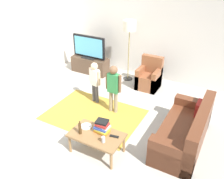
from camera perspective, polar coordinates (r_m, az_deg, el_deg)
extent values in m
plane|color=#B2ADA3|center=(5.45, -3.09, -8.70)|extent=(7.80, 7.80, 0.00)
cube|color=silver|center=(7.29, 9.40, 12.98)|extent=(6.00, 0.12, 2.70)
cube|color=#B28C33|center=(5.82, -4.30, -5.89)|extent=(2.20, 1.60, 0.01)
cube|color=#4C3828|center=(7.82, -5.17, 5.79)|extent=(1.20, 0.44, 0.50)
cube|color=black|center=(7.84, -5.32, 4.65)|extent=(1.10, 0.32, 0.03)
cube|color=black|center=(7.70, -5.34, 7.54)|extent=(0.44, 0.28, 0.03)
cube|color=black|center=(7.58, -5.46, 10.04)|extent=(1.10, 0.07, 0.68)
cube|color=#59B2D8|center=(7.55, -5.62, 9.95)|extent=(1.00, 0.01, 0.58)
cube|color=brown|center=(5.08, 16.15, -10.21)|extent=(0.80, 1.80, 0.42)
cube|color=brown|center=(4.93, 19.89, -9.12)|extent=(0.20, 1.80, 0.86)
cube|color=brown|center=(4.43, 13.62, -15.25)|extent=(0.80, 0.20, 0.60)
cube|color=brown|center=(5.68, 18.32, -4.86)|extent=(0.80, 0.20, 0.60)
cube|color=#B22823|center=(5.32, 19.72, -4.27)|extent=(0.10, 0.32, 0.32)
cube|color=brown|center=(6.91, 8.55, 1.92)|extent=(0.60, 0.60, 0.42)
cube|color=brown|center=(7.00, 9.35, 4.39)|extent=(0.60, 0.16, 0.90)
cube|color=brown|center=(6.95, 6.76, 3.03)|extent=(0.12, 0.60, 0.60)
cube|color=brown|center=(6.80, 10.48, 2.13)|extent=(0.12, 0.60, 0.60)
cylinder|color=#262626|center=(7.46, 3.73, 2.63)|extent=(0.28, 0.28, 0.02)
cylinder|color=#99844C|center=(7.16, 3.93, 8.00)|extent=(0.03, 0.03, 1.50)
cylinder|color=silver|center=(6.89, 4.18, 14.84)|extent=(0.36, 0.36, 0.28)
cylinder|color=#4C4C59|center=(6.23, -4.33, -0.69)|extent=(0.08, 0.08, 0.49)
cylinder|color=#4C4C59|center=(6.16, -3.57, -1.05)|extent=(0.08, 0.08, 0.49)
cube|color=white|center=(5.98, -4.10, 2.91)|extent=(0.26, 0.18, 0.42)
sphere|color=beige|center=(5.85, -4.20, 5.52)|extent=(0.17, 0.17, 0.17)
cylinder|color=beige|center=(6.07, -5.10, 3.49)|extent=(0.07, 0.07, 0.38)
cylinder|color=beige|center=(5.87, -3.08, 2.66)|extent=(0.07, 0.07, 0.38)
cylinder|color=gray|center=(5.81, -0.24, -2.72)|extent=(0.09, 0.09, 0.54)
cylinder|color=gray|center=(5.75, 0.88, -3.05)|extent=(0.09, 0.09, 0.54)
cube|color=#338C4C|center=(5.53, 0.33, 1.53)|extent=(0.26, 0.14, 0.46)
sphere|color=brown|center=(5.38, 0.34, 4.62)|extent=(0.19, 0.19, 0.19)
cylinder|color=brown|center=(5.59, -1.15, 2.12)|extent=(0.07, 0.07, 0.42)
cylinder|color=brown|center=(5.45, 1.85, 1.35)|extent=(0.07, 0.07, 0.42)
cube|color=olive|center=(4.59, -3.66, -10.71)|extent=(1.00, 0.60, 0.04)
cylinder|color=olive|center=(4.79, -9.89, -12.51)|extent=(0.05, 0.05, 0.38)
cylinder|color=olive|center=(4.41, -0.21, -16.47)|extent=(0.05, 0.05, 0.38)
cylinder|color=olive|center=(5.09, -6.42, -9.32)|extent=(0.05, 0.05, 0.38)
cylinder|color=olive|center=(4.73, 2.81, -12.65)|extent=(0.05, 0.05, 0.38)
cube|color=orange|center=(4.61, -2.36, -9.78)|extent=(0.28, 0.18, 0.04)
cube|color=yellow|center=(4.58, -2.31, -9.44)|extent=(0.25, 0.22, 0.04)
cube|color=#334CA5|center=(4.58, -2.43, -8.90)|extent=(0.26, 0.21, 0.04)
cube|color=white|center=(4.56, -2.25, -8.45)|extent=(0.30, 0.20, 0.04)
cube|color=red|center=(4.52, -2.30, -8.19)|extent=(0.24, 0.18, 0.04)
cube|color=black|center=(4.51, -2.38, -7.59)|extent=(0.25, 0.21, 0.04)
cylinder|color=#4C3319|center=(4.56, -7.54, -9.13)|extent=(0.06, 0.06, 0.22)
cylinder|color=#4C3319|center=(4.48, -7.66, -7.72)|extent=(0.02, 0.02, 0.06)
cube|color=black|center=(4.51, 0.52, -10.98)|extent=(0.18, 0.08, 0.02)
cylinder|color=silver|center=(4.37, -2.06, -11.70)|extent=(0.07, 0.07, 0.12)
cylinder|color=white|center=(4.77, -6.11, -8.62)|extent=(0.22, 0.22, 0.02)
cube|color=silver|center=(4.76, -5.92, -8.59)|extent=(0.13, 0.09, 0.01)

